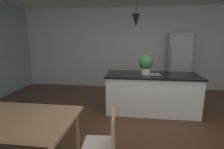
# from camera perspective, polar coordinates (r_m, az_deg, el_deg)

# --- Properties ---
(ground_plane) EXTENTS (10.00, 8.40, 0.04)m
(ground_plane) POSITION_cam_1_polar(r_m,az_deg,el_deg) (3.39, 9.93, -19.40)
(ground_plane) COLOR #4C301E
(wall_back_kitchen) EXTENTS (10.00, 0.12, 2.70)m
(wall_back_kitchen) POSITION_cam_1_polar(r_m,az_deg,el_deg) (6.18, 9.15, 8.18)
(wall_back_kitchen) COLOR silver
(wall_back_kitchen) RESTS_ON ground_plane
(chair_kitchen_end) EXTENTS (0.43, 0.43, 0.87)m
(chair_kitchen_end) POSITION_cam_1_polar(r_m,az_deg,el_deg) (2.29, -3.00, -21.45)
(chair_kitchen_end) COLOR tan
(chair_kitchen_end) RESTS_ON ground_plane
(kitchen_island) EXTENTS (2.10, 0.88, 0.91)m
(kitchen_island) POSITION_cam_1_polar(r_m,az_deg,el_deg) (4.27, 12.60, -5.71)
(kitchen_island) COLOR white
(kitchen_island) RESTS_ON ground_plane
(refrigerator) EXTENTS (0.65, 0.67, 1.86)m
(refrigerator) POSITION_cam_1_polar(r_m,az_deg,el_deg) (5.97, 20.31, 3.42)
(refrigerator) COLOR #B2B5B7
(refrigerator) RESTS_ON ground_plane
(pendant_over_island_main) EXTENTS (0.17, 0.17, 0.74)m
(pendant_over_island_main) POSITION_cam_1_polar(r_m,az_deg,el_deg) (4.08, 7.69, 16.88)
(pendant_over_island_main) COLOR black
(potted_plant_on_island) EXTENTS (0.33, 0.33, 0.44)m
(potted_plant_on_island) POSITION_cam_1_polar(r_m,az_deg,el_deg) (4.11, 10.91, 3.48)
(potted_plant_on_island) COLOR beige
(potted_plant_on_island) RESTS_ON kitchen_island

